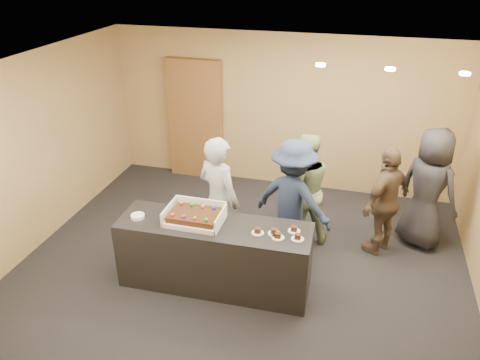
% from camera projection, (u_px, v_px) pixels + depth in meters
% --- Properties ---
extents(room, '(6.04, 6.00, 2.70)m').
position_uv_depth(room, '(245.00, 174.00, 5.93)').
color(room, black).
rests_on(room, ground).
extents(serving_counter, '(2.42, 0.76, 0.90)m').
position_uv_depth(serving_counter, '(215.00, 255.00, 5.90)').
color(serving_counter, black).
rests_on(serving_counter, floor).
extents(storage_cabinet, '(1.00, 0.15, 2.20)m').
position_uv_depth(storage_cabinet, '(195.00, 120.00, 8.48)').
color(storage_cabinet, brown).
rests_on(storage_cabinet, floor).
extents(cake_box, '(0.69, 0.48, 0.20)m').
position_uv_depth(cake_box, '(195.00, 218.00, 5.76)').
color(cake_box, white).
rests_on(cake_box, serving_counter).
extents(sheet_cake, '(0.59, 0.41, 0.11)m').
position_uv_depth(sheet_cake, '(194.00, 215.00, 5.71)').
color(sheet_cake, '#31190B').
rests_on(sheet_cake, cake_box).
extents(plate_stack, '(0.17, 0.17, 0.04)m').
position_uv_depth(plate_stack, '(138.00, 216.00, 5.83)').
color(plate_stack, white).
rests_on(plate_stack, serving_counter).
extents(slice_a, '(0.15, 0.15, 0.07)m').
position_uv_depth(slice_a, '(258.00, 231.00, 5.52)').
color(slice_a, white).
rests_on(slice_a, serving_counter).
extents(slice_b, '(0.15, 0.15, 0.07)m').
position_uv_depth(slice_b, '(274.00, 232.00, 5.51)').
color(slice_b, white).
rests_on(slice_b, serving_counter).
extents(slice_c, '(0.15, 0.15, 0.07)m').
position_uv_depth(slice_c, '(278.00, 236.00, 5.43)').
color(slice_c, white).
rests_on(slice_c, serving_counter).
extents(slice_d, '(0.15, 0.15, 0.07)m').
position_uv_depth(slice_d, '(294.00, 229.00, 5.56)').
color(slice_d, white).
rests_on(slice_d, serving_counter).
extents(slice_e, '(0.15, 0.15, 0.07)m').
position_uv_depth(slice_e, '(298.00, 237.00, 5.41)').
color(slice_e, white).
rests_on(slice_e, serving_counter).
extents(person_server_grey, '(0.78, 0.67, 1.81)m').
position_uv_depth(person_server_grey, '(219.00, 200.00, 6.23)').
color(person_server_grey, '#A09FA4').
rests_on(person_server_grey, floor).
extents(person_sage_man, '(0.99, 0.89, 1.68)m').
position_uv_depth(person_sage_man, '(303.00, 189.00, 6.64)').
color(person_sage_man, gray).
rests_on(person_sage_man, floor).
extents(person_navy_man, '(1.26, 0.96, 1.72)m').
position_uv_depth(person_navy_man, '(293.00, 200.00, 6.33)').
color(person_navy_man, '#202C46').
rests_on(person_navy_man, floor).
extents(person_brown_extra, '(0.86, 0.99, 1.59)m').
position_uv_depth(person_brown_extra, '(386.00, 201.00, 6.42)').
color(person_brown_extra, brown).
rests_on(person_brown_extra, floor).
extents(person_dark_suit, '(1.04, 0.98, 1.78)m').
position_uv_depth(person_dark_suit, '(428.00, 189.00, 6.56)').
color(person_dark_suit, '#242429').
rests_on(person_dark_suit, floor).
extents(ceiling_spotlights, '(1.72, 0.12, 0.03)m').
position_uv_depth(ceiling_spotlights, '(390.00, 69.00, 5.39)').
color(ceiling_spotlights, '#FFEAC6').
rests_on(ceiling_spotlights, ceiling).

